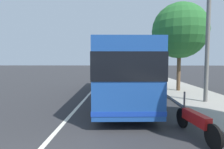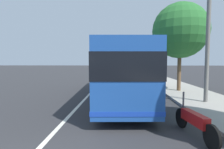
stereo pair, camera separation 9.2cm
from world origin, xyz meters
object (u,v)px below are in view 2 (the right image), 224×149
object	(u,v)px
car_behind_bus	(118,67)
roadside_tree_mid_block	(180,31)
car_far_distant	(118,72)
roadside_tree_far_block	(145,49)
car_ahead_same_lane	(102,68)
motorcycle_angled	(194,121)
coach_bus	(119,70)
utility_pole	(208,24)
car_side_street	(105,67)

from	to	relation	value
car_behind_bus	roadside_tree_mid_block	size ratio (longest dim) A/B	0.71
car_far_distant	roadside_tree_far_block	size ratio (longest dim) A/B	0.64
car_ahead_same_lane	motorcycle_angled	bearing A→B (deg)	11.91
car_far_distant	car_behind_bus	distance (m)	24.66
motorcycle_angled	roadside_tree_far_block	world-z (taller)	roadside_tree_far_block
coach_bus	roadside_tree_far_block	bearing A→B (deg)	-14.75
utility_pole	car_far_distant	bearing A→B (deg)	15.25
car_ahead_same_lane	roadside_tree_mid_block	world-z (taller)	roadside_tree_mid_block
car_behind_bus	roadside_tree_far_block	xyz separation A→B (m)	(-19.03, -5.09, 3.89)
car_behind_bus	utility_pole	world-z (taller)	utility_pole
motorcycle_angled	utility_pole	bearing A→B (deg)	-37.74
car_behind_bus	roadside_tree_far_block	world-z (taller)	roadside_tree_far_block
coach_bus	car_far_distant	world-z (taller)	coach_bus
roadside_tree_mid_block	utility_pole	size ratio (longest dim) A/B	0.77
coach_bus	roadside_tree_mid_block	world-z (taller)	roadside_tree_mid_block
motorcycle_angled	utility_pole	size ratio (longest dim) A/B	0.26
motorcycle_angled	roadside_tree_mid_block	xyz separation A→B (m)	(8.22, -2.20, 4.11)
motorcycle_angled	utility_pole	distance (m)	6.27
motorcycle_angled	utility_pole	xyz separation A→B (m)	(4.36, -2.39, 3.82)
car_behind_bus	utility_pole	bearing A→B (deg)	-176.15
car_side_street	roadside_tree_far_block	xyz separation A→B (m)	(-22.20, -9.18, 3.85)
roadside_tree_far_block	utility_pole	bearing A→B (deg)	-179.88
utility_pole	car_side_street	bearing A→B (deg)	11.40
car_ahead_same_lane	roadside_tree_mid_block	bearing A→B (deg)	17.72
coach_bus	utility_pole	size ratio (longest dim) A/B	1.37
car_behind_bus	roadside_tree_mid_block	world-z (taller)	roadside_tree_mid_block
car_behind_bus	car_ahead_same_lane	bearing A→B (deg)	139.20
car_side_street	roadside_tree_mid_block	size ratio (longest dim) A/B	0.60
car_side_street	coach_bus	bearing A→B (deg)	6.24
car_side_street	car_ahead_same_lane	bearing A→B (deg)	0.21
car_far_distant	car_ahead_same_lane	xyz separation A→B (m)	(19.35, 4.36, 0.03)
car_ahead_same_lane	car_behind_bus	distance (m)	6.71
coach_bus	motorcycle_angled	distance (m)	6.65
roadside_tree_mid_block	roadside_tree_far_block	world-z (taller)	roadside_tree_mid_block
roadside_tree_far_block	utility_pole	distance (m)	23.58
roadside_tree_far_block	utility_pole	world-z (taller)	utility_pole
coach_bus	motorcycle_angled	world-z (taller)	coach_bus
motorcycle_angled	utility_pole	world-z (taller)	utility_pole
coach_bus	utility_pole	xyz separation A→B (m)	(-1.75, -4.69, 2.52)
coach_bus	car_ahead_same_lane	distance (m)	35.87
motorcycle_angled	car_far_distant	distance (m)	22.46
car_ahead_same_lane	roadside_tree_mid_block	size ratio (longest dim) A/B	0.70
car_far_distant	roadside_tree_mid_block	xyz separation A→B (m)	(-14.09, -4.71, 3.89)
coach_bus	car_far_distant	distance (m)	16.25
roadside_tree_far_block	utility_pole	xyz separation A→B (m)	(-23.58, -0.05, -0.24)
roadside_tree_mid_block	roadside_tree_far_block	size ratio (longest dim) A/B	1.06
roadside_tree_far_block	coach_bus	bearing A→B (deg)	168.00
coach_bus	car_far_distant	xyz separation A→B (m)	(16.21, 0.20, -1.09)
motorcycle_angled	roadside_tree_far_block	distance (m)	28.33
car_side_street	utility_pole	size ratio (longest dim) A/B	0.47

